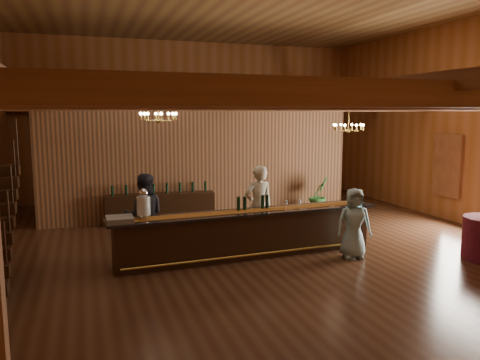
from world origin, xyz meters
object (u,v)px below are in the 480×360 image
object	(u,v)px
backbar_shelf	(161,208)
floor_plant	(319,195)
staff_second	(144,215)
guest	(354,223)
chandelier_left	(158,116)
chandelier_right	(348,127)
raffle_drum	(356,195)
bartender	(258,206)
tasting_bar	(248,233)
beverage_dispenser	(144,204)

from	to	relation	value
backbar_shelf	floor_plant	bearing A→B (deg)	1.41
staff_second	guest	size ratio (longest dim) A/B	1.20
backbar_shelf	chandelier_left	distance (m)	3.45
chandelier_right	guest	world-z (taller)	chandelier_right
raffle_drum	guest	bearing A→B (deg)	-123.35
backbar_shelf	bartender	bearing A→B (deg)	-53.24
backbar_shelf	floor_plant	world-z (taller)	floor_plant
staff_second	guest	xyz separation A→B (m)	(4.14, -1.46, -0.15)
chandelier_left	chandelier_right	xyz separation A→B (m)	(5.10, 0.55, -0.29)
raffle_drum	chandelier_right	world-z (taller)	chandelier_right
bartender	guest	bearing A→B (deg)	133.42
backbar_shelf	floor_plant	xyz separation A→B (m)	(4.67, -0.38, 0.17)
backbar_shelf	chandelier_left	bearing A→B (deg)	-92.71
bartender	staff_second	size ratio (longest dim) A/B	1.04
chandelier_right	bartender	bearing A→B (deg)	-158.61
backbar_shelf	floor_plant	size ratio (longest dim) A/B	2.53
tasting_bar	backbar_shelf	xyz separation A→B (m)	(-1.28, 3.62, -0.08)
guest	floor_plant	bearing A→B (deg)	87.92
chandelier_left	bartender	size ratio (longest dim) A/B	0.43
raffle_drum	chandelier_left	size ratio (longest dim) A/B	0.43
backbar_shelf	staff_second	bearing A→B (deg)	-99.20
beverage_dispenser	tasting_bar	bearing A→B (deg)	1.23
tasting_bar	floor_plant	world-z (taller)	floor_plant
tasting_bar	backbar_shelf	world-z (taller)	tasting_bar
tasting_bar	floor_plant	size ratio (longest dim) A/B	5.04
raffle_drum	staff_second	distance (m)	4.75
chandelier_left	guest	xyz separation A→B (m)	(3.69, -2.08, -2.20)
backbar_shelf	guest	world-z (taller)	guest
beverage_dispenser	chandelier_right	world-z (taller)	chandelier_right
staff_second	floor_plant	size ratio (longest dim) A/B	1.52
chandelier_right	floor_plant	distance (m)	2.50
beverage_dispenser	raffle_drum	distance (m)	4.80
chandelier_right	backbar_shelf	bearing A→B (deg)	159.42
raffle_drum	chandelier_right	distance (m)	2.47
tasting_bar	beverage_dispenser	world-z (taller)	beverage_dispenser
staff_second	floor_plant	world-z (taller)	staff_second
chandelier_left	guest	bearing A→B (deg)	-29.45
bartender	guest	world-z (taller)	bartender
beverage_dispenser	staff_second	world-z (taller)	staff_second
raffle_drum	chandelier_right	size ratio (longest dim) A/B	0.43
bartender	staff_second	xyz separation A→B (m)	(-2.56, 0.00, -0.04)
chandelier_left	guest	size ratio (longest dim) A/B	0.54
guest	chandelier_right	bearing A→B (deg)	78.15
chandelier_right	floor_plant	xyz separation A→B (m)	(-0.07, 1.40, -2.07)
chandelier_right	bartender	xyz separation A→B (m)	(-2.99, -1.17, -1.72)
chandelier_right	bartender	distance (m)	3.64
raffle_drum	backbar_shelf	distance (m)	5.33
bartender	guest	distance (m)	2.16
floor_plant	beverage_dispenser	bearing A→B (deg)	-149.40
backbar_shelf	chandelier_right	bearing A→B (deg)	-14.58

